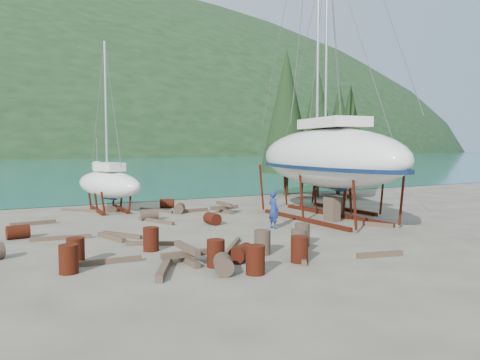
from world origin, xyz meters
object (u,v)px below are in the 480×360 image
large_sailboat_near (325,157)px  worker (274,210)px  large_sailboat_far (331,168)px  small_sailboat_shore (109,184)px

large_sailboat_near → worker: large_sailboat_near is taller
large_sailboat_far → worker: (-6.04, -3.20, -1.71)m
large_sailboat_far → small_sailboat_shore: 13.21m
large_sailboat_far → small_sailboat_shore: (-11.47, 6.48, -0.94)m
large_sailboat_far → worker: bearing=-135.2°
large_sailboat_near → small_sailboat_shore: bearing=146.0°
large_sailboat_near → large_sailboat_far: 3.17m
large_sailboat_far → small_sailboat_shore: large_sailboat_far is taller
worker → large_sailboat_near: bearing=-80.2°
large_sailboat_near → small_sailboat_shore: size_ratio=2.05×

